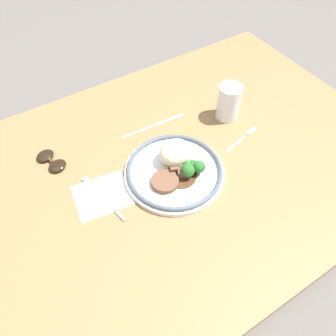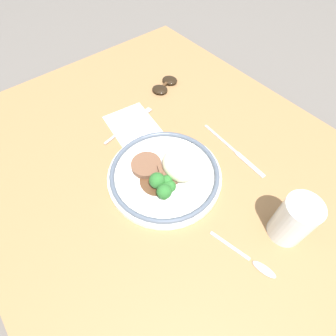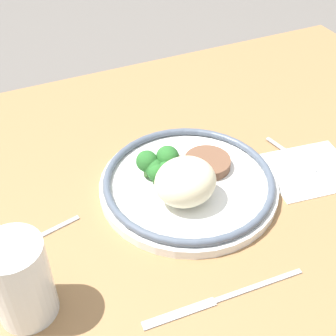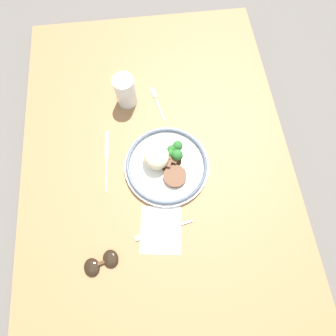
{
  "view_description": "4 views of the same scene",
  "coord_description": "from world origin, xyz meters",
  "px_view_note": "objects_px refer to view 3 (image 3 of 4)",
  "views": [
    {
      "loc": [
        -0.36,
        -0.51,
        0.79
      ],
      "look_at": [
        -0.06,
        -0.02,
        0.07
      ],
      "focal_mm": 35.0,
      "sensor_mm": 36.0,
      "label": 1
    },
    {
      "loc": [
        0.24,
        -0.26,
        0.59
      ],
      "look_at": [
        -0.05,
        -0.02,
        0.07
      ],
      "focal_mm": 28.0,
      "sensor_mm": 36.0,
      "label": 2
    },
    {
      "loc": [
        0.21,
        0.46,
        0.56
      ],
      "look_at": [
        -0.02,
        -0.05,
        0.08
      ],
      "focal_mm": 50.0,
      "sensor_mm": 36.0,
      "label": 3
    },
    {
      "loc": [
        -0.35,
        0.0,
        0.88
      ],
      "look_at": [
        -0.06,
        -0.03,
        0.07
      ],
      "focal_mm": 28.0,
      "sensor_mm": 36.0,
      "label": 4
    }
  ],
  "objects_px": {
    "plate": "(187,181)",
    "fork": "(315,171)",
    "knife": "(219,300)",
    "spoon": "(10,251)",
    "juice_glass": "(21,283)"
  },
  "relations": [
    {
      "from": "juice_glass",
      "to": "fork",
      "type": "height_order",
      "value": "juice_glass"
    },
    {
      "from": "plate",
      "to": "fork",
      "type": "bearing_deg",
      "value": 167.68
    },
    {
      "from": "fork",
      "to": "spoon",
      "type": "distance_m",
      "value": 0.5
    },
    {
      "from": "plate",
      "to": "fork",
      "type": "xyz_separation_m",
      "value": [
        -0.22,
        0.05,
        -0.02
      ]
    },
    {
      "from": "fork",
      "to": "knife",
      "type": "relative_size",
      "value": 0.83
    },
    {
      "from": "knife",
      "to": "plate",
      "type": "bearing_deg",
      "value": -101.37
    },
    {
      "from": "plate",
      "to": "knife",
      "type": "bearing_deg",
      "value": 75.77
    },
    {
      "from": "plate",
      "to": "spoon",
      "type": "relative_size",
      "value": 1.86
    },
    {
      "from": "spoon",
      "to": "fork",
      "type": "bearing_deg",
      "value": 162.67
    },
    {
      "from": "plate",
      "to": "knife",
      "type": "height_order",
      "value": "plate"
    },
    {
      "from": "fork",
      "to": "spoon",
      "type": "relative_size",
      "value": 1.22
    },
    {
      "from": "knife",
      "to": "spoon",
      "type": "bearing_deg",
      "value": -36.92
    },
    {
      "from": "knife",
      "to": "spoon",
      "type": "relative_size",
      "value": 1.48
    },
    {
      "from": "juice_glass",
      "to": "fork",
      "type": "distance_m",
      "value": 0.5
    },
    {
      "from": "juice_glass",
      "to": "fork",
      "type": "bearing_deg",
      "value": -172.56
    }
  ]
}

